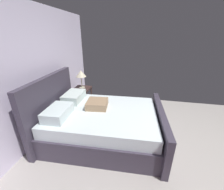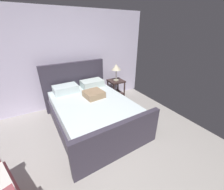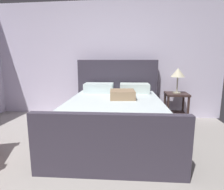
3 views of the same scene
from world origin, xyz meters
name	(u,v)px [view 1 (image 1 of 3)]	position (x,y,z in m)	size (l,w,h in m)	color
ground_plane	(194,164)	(0.00, 0.00, -0.01)	(4.96, 5.78, 0.02)	#A59E98
wall_back	(21,81)	(0.00, 2.95, 1.25)	(5.08, 0.12, 2.50)	silver
bed	(101,122)	(0.37, 1.69, 0.35)	(1.79, 2.31, 1.26)	#3A3442
nightstand_right	(83,94)	(1.53, 2.54, 0.40)	(0.44, 0.44, 0.60)	#382624
table_lamp_right	(81,74)	(1.53, 2.54, 0.99)	(0.27, 0.27, 0.50)	#B7B293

